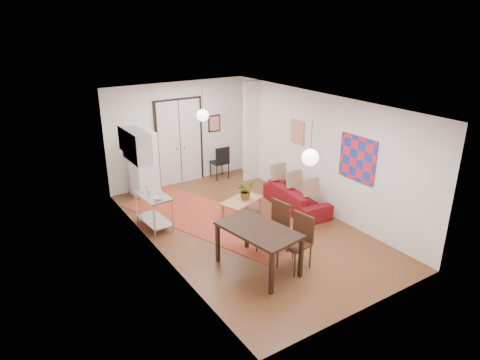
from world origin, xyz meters
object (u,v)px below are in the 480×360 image
fridge (143,164)px  black_side_chair (218,158)px  dining_chair_near (269,223)px  kitchen_counter (154,207)px  dining_chair_far (291,237)px  coffee_table (242,202)px  sofa (296,197)px  dining_table (258,233)px

fridge → black_side_chair: (2.34, 0.10, -0.28)m
dining_chair_near → kitchen_counter: bearing=-154.9°
dining_chair_far → coffee_table: bearing=161.1°
sofa → kitchen_counter: size_ratio=1.88×
kitchen_counter → dining_chair_near: dining_chair_near is taller
dining_table → dining_chair_near: size_ratio=1.58×
dining_table → dining_chair_far: (0.60, -0.24, -0.15)m
dining_chair_far → dining_table: bearing=-121.5°
dining_table → black_side_chair: bearing=68.6°
fridge → dining_chair_far: size_ratio=1.62×
black_side_chair → fridge: bearing=3.5°
dining_chair_far → black_side_chair: (1.27, 5.03, -0.04)m
fridge → dining_chair_far: fridge is taller
coffee_table → fridge: size_ratio=0.66×
dining_chair_near → dining_table: bearing=-62.2°
kitchen_counter → dining_chair_far: 3.39m
coffee_table → dining_table: 2.32m
kitchen_counter → dining_table: 2.93m
fridge → sofa: bearing=-53.6°
coffee_table → dining_chair_near: 1.67m
dining_chair_near → coffee_table: bearing=157.2°
dining_chair_near → fridge: bearing=-175.5°
sofa → kitchen_counter: 3.54m
kitchen_counter → black_side_chair: 3.52m
fridge → coffee_table: bearing=-69.2°
coffee_table → dining_chair_far: (-0.38, -2.31, 0.23)m
sofa → black_side_chair: 3.09m
coffee_table → black_side_chair: black_side_chair is taller
sofa → dining_chair_far: size_ratio=1.87×
coffee_table → black_side_chair: size_ratio=1.15×
fridge → black_side_chair: 2.36m
dining_table → dining_chair_near: bearing=37.5°
dining_chair_far → kitchen_counter: bearing=-161.7°
sofa → dining_table: size_ratio=1.18×
sofa → coffee_table: (-1.43, 0.32, 0.10)m
dining_chair_near → dining_chair_far: bearing=-9.7°
fridge → dining_table: size_ratio=1.03×
sofa → dining_table: dining_table is taller
sofa → dining_table: bearing=132.1°
sofa → black_side_chair: (-0.53, 3.03, 0.29)m
coffee_table → dining_chair_near: size_ratio=1.07×
kitchen_counter → dining_table: bearing=-73.5°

